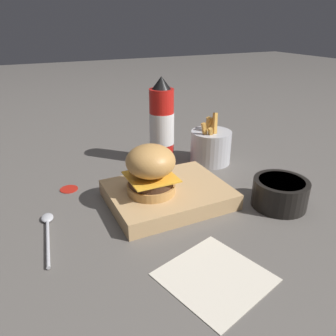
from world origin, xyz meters
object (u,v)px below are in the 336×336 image
(burger, at_px, (151,169))
(spoon, at_px, (48,228))
(side_bowl, at_px, (280,192))
(serving_board, at_px, (168,194))
(fries_basket, at_px, (211,146))
(ketchup_bottle, at_px, (162,125))

(burger, bearing_deg, spoon, 178.40)
(side_bowl, bearing_deg, serving_board, 150.13)
(burger, height_order, spoon, burger)
(fries_basket, bearing_deg, spoon, -162.57)
(ketchup_bottle, bearing_deg, spoon, -148.59)
(ketchup_bottle, relative_size, side_bowl, 2.03)
(serving_board, bearing_deg, ketchup_bottle, 68.59)
(serving_board, bearing_deg, side_bowl, -29.87)
(fries_basket, bearing_deg, serving_board, -144.04)
(serving_board, distance_m, fries_basket, 0.27)
(burger, height_order, fries_basket, fries_basket)
(burger, xyz_separation_m, fries_basket, (0.26, 0.16, -0.04))
(spoon, bearing_deg, fries_basket, -66.05)
(serving_board, relative_size, ketchup_bottle, 1.07)
(fries_basket, bearing_deg, burger, -148.36)
(fries_basket, relative_size, spoon, 0.84)
(ketchup_bottle, distance_m, side_bowl, 0.39)
(burger, relative_size, side_bowl, 0.90)
(ketchup_bottle, bearing_deg, side_bowl, -68.98)
(side_bowl, bearing_deg, ketchup_bottle, 111.02)
(burger, height_order, side_bowl, burger)
(ketchup_bottle, distance_m, spoon, 0.44)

